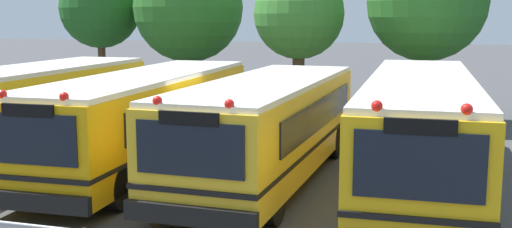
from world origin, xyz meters
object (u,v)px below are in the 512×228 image
at_px(school_bus_0, 21,109).
at_px(school_bus_2, 267,125).
at_px(tree_2, 298,15).
at_px(tree_0, 102,6).
at_px(school_bus_1, 147,116).
at_px(school_bus_3, 420,127).
at_px(tree_1, 190,8).
at_px(tree_3, 425,0).

distance_m(school_bus_0, school_bus_2, 7.30).
relative_size(school_bus_2, tree_2, 1.62).
distance_m(school_bus_2, tree_0, 16.28).
bearing_deg(school_bus_0, school_bus_2, 178.55).
relative_size(school_bus_1, school_bus_3, 0.93).
relative_size(school_bus_1, school_bus_2, 1.10).
bearing_deg(school_bus_1, school_bus_2, 171.80).
bearing_deg(school_bus_0, tree_2, -121.93).
height_order(school_bus_0, school_bus_2, school_bus_0).
height_order(tree_1, tree_2, tree_1).
relative_size(tree_1, tree_2, 1.16).
height_order(school_bus_1, tree_1, tree_1).
bearing_deg(school_bus_1, tree_1, -75.02).
relative_size(school_bus_0, tree_1, 1.55).
distance_m(school_bus_2, tree_2, 10.06).
bearing_deg(tree_1, tree_2, -17.78).
bearing_deg(school_bus_0, tree_1, -92.94).
bearing_deg(tree_3, school_bus_3, -88.55).
relative_size(school_bus_1, tree_1, 1.54).
distance_m(tree_2, tree_3, 4.85).
distance_m(school_bus_2, school_bus_3, 3.65).
bearing_deg(tree_0, school_bus_1, -55.25).
height_order(school_bus_0, school_bus_1, school_bus_0).
relative_size(school_bus_0, tree_3, 1.57).
relative_size(school_bus_1, tree_3, 1.56).
xyz_separation_m(school_bus_0, school_bus_3, (10.93, 0.13, 0.03)).
relative_size(tree_2, tree_3, 0.87).
xyz_separation_m(school_bus_2, school_bus_3, (3.63, 0.34, 0.08)).
bearing_deg(tree_2, tree_1, 162.22).
bearing_deg(school_bus_3, school_bus_2, 3.78).
relative_size(school_bus_0, school_bus_1, 1.00).
relative_size(school_bus_3, tree_1, 1.67).
xyz_separation_m(school_bus_0, school_bus_2, (7.30, -0.21, -0.04)).
bearing_deg(tree_3, tree_1, 169.43).
bearing_deg(tree_3, tree_2, 177.72).
distance_m(school_bus_2, tree_3, 10.51).
relative_size(school_bus_1, tree_2, 1.79).
distance_m(school_bus_1, tree_2, 9.78).
bearing_deg(school_bus_1, tree_0, -56.71).
xyz_separation_m(tree_0, tree_3, (14.55, -2.05, 0.12)).
height_order(school_bus_1, tree_3, tree_3).
bearing_deg(tree_0, tree_1, -2.12).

